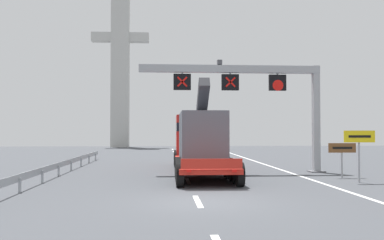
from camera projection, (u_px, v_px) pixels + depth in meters
The scene contains 9 objects.
ground at pixel (203, 202), 14.78m from camera, with size 112.00×112.00×0.00m, color #424449.
lane_markings at pixel (179, 163), 33.29m from camera, with size 0.20×51.73×0.01m.
edge_line_right at pixel (281, 170), 27.17m from camera, with size 0.20×63.00×0.01m, color silver.
overhead_lane_gantry at pixel (254, 86), 25.55m from camera, with size 11.27×0.90×6.81m.
heavy_haul_truck_red at pixel (198, 139), 26.23m from camera, with size 3.11×14.08×5.30m.
exit_sign_yellow at pixel (359, 143), 20.43m from camera, with size 1.55×0.15×2.54m.
tourist_info_sign_brown at pixel (342, 151), 22.64m from camera, with size 1.51×0.15×1.86m.
guardrail_left at pixel (64, 164), 24.94m from camera, with size 0.13×25.31×0.76m.
bridge_pylon_distant at pixel (120, 56), 66.56m from camera, with size 9.00×2.00×28.04m.
Camera 1 is at (-1.39, -14.80, 2.50)m, focal length 39.33 mm.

